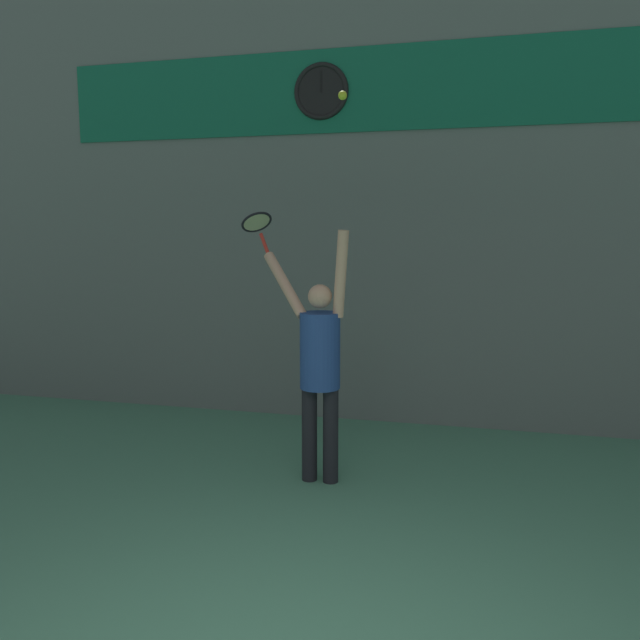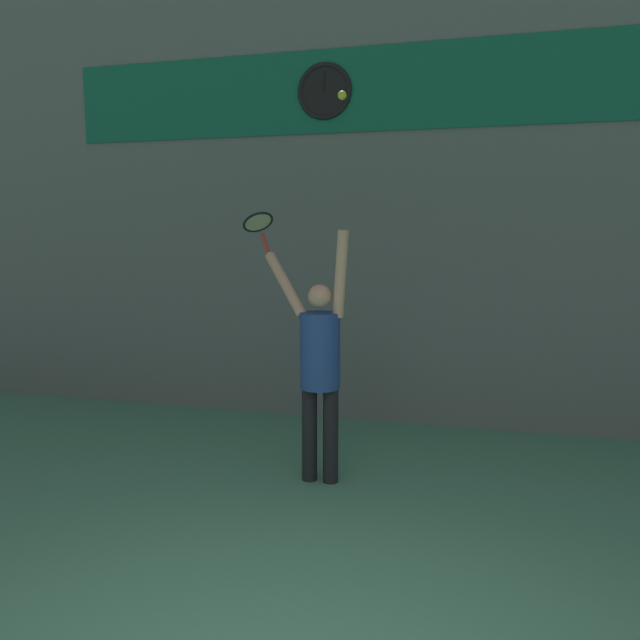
{
  "view_description": "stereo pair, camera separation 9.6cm",
  "coord_description": "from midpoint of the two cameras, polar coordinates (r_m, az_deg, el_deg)",
  "views": [
    {
      "loc": [
        0.62,
        -1.87,
        2.09
      ],
      "look_at": [
        -0.6,
        3.07,
        1.38
      ],
      "focal_mm": 35.0,
      "sensor_mm": 36.0,
      "label": 1
    },
    {
      "loc": [
        0.71,
        -1.84,
        2.09
      ],
      "look_at": [
        -0.6,
        3.07,
        1.38
      ],
      "focal_mm": 35.0,
      "sensor_mm": 36.0,
      "label": 2
    }
  ],
  "objects": [
    {
      "name": "back_wall",
      "position": [
        6.84,
        9.47,
        11.22
      ],
      "size": [
        18.0,
        0.1,
        5.0
      ],
      "color": "slate",
      "rests_on": "ground_plane"
    },
    {
      "name": "sponsor_banner",
      "position": [
        6.93,
        9.64,
        20.35
      ],
      "size": [
        7.95,
        0.02,
        0.87
      ],
      "color": "#146B4C"
    },
    {
      "name": "scoreboard_clock",
      "position": [
        7.08,
        0.82,
        20.19
      ],
      "size": [
        0.6,
        0.05,
        0.6
      ],
      "color": "black"
    },
    {
      "name": "tennis_player",
      "position": [
        5.19,
        0.46,
        -3.68
      ],
      "size": [
        0.87,
        0.55,
        2.12
      ],
      "color": "black",
      "rests_on": "ground_plane"
    },
    {
      "name": "tennis_racket",
      "position": [
        5.73,
        -5.13,
        8.69
      ],
      "size": [
        0.37,
        0.38,
        0.4
      ],
      "color": "red"
    },
    {
      "name": "tennis_ball",
      "position": [
        5.03,
        2.63,
        19.84
      ],
      "size": [
        0.07,
        0.07,
        0.07
      ],
      "color": "#CCDB2D"
    }
  ]
}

